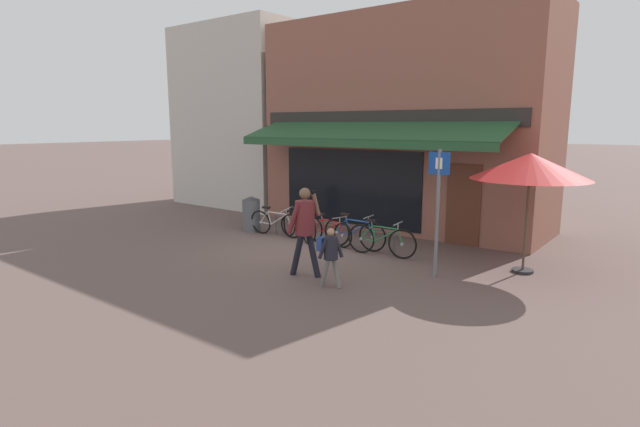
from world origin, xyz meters
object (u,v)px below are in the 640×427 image
object	(u,v)px
bicycle_silver	(275,223)
litter_bin	(251,214)
bicycle_orange	(299,226)
bicycle_green	(381,240)
parking_sign	(438,200)
pedestrian_child	(330,250)
bicycle_red	(328,231)
cafe_parasol	(530,167)
bicycle_blue	(354,233)
pedestrian_adult	(305,222)

from	to	relation	value
bicycle_silver	litter_bin	bearing A→B (deg)	170.83
bicycle_orange	bicycle_green	size ratio (longest dim) A/B	0.99
bicycle_green	litter_bin	bearing A→B (deg)	171.95
litter_bin	parking_sign	distance (m)	6.32
bicycle_orange	bicycle_green	distance (m)	2.61
bicycle_orange	parking_sign	bearing A→B (deg)	11.42
pedestrian_child	litter_bin	world-z (taller)	pedestrian_child
bicycle_red	parking_sign	distance (m)	3.75
bicycle_silver	bicycle_orange	world-z (taller)	bicycle_orange
bicycle_orange	pedestrian_child	size ratio (longest dim) A/B	1.50
litter_bin	bicycle_silver	bearing A→B (deg)	-4.27
parking_sign	cafe_parasol	size ratio (longest dim) A/B	1.04
bicycle_silver	cafe_parasol	bearing A→B (deg)	0.50
bicycle_blue	litter_bin	xyz separation A→B (m)	(-3.57, -0.04, 0.12)
pedestrian_adult	litter_bin	xyz separation A→B (m)	(-4.02, 2.45, -0.61)
bicycle_orange	bicycle_red	size ratio (longest dim) A/B	1.03
bicycle_orange	pedestrian_adult	size ratio (longest dim) A/B	0.95
litter_bin	cafe_parasol	xyz separation A→B (m)	(7.52, 0.54, 1.72)
bicycle_green	pedestrian_adult	distance (m)	2.47
bicycle_silver	cafe_parasol	xyz separation A→B (m)	(6.50, 0.61, 1.86)
pedestrian_adult	parking_sign	size ratio (longest dim) A/B	0.71
litter_bin	cafe_parasol	world-z (taller)	cafe_parasol
bicycle_orange	bicycle_blue	world-z (taller)	bicycle_blue
pedestrian_child	litter_bin	size ratio (longest dim) A/B	1.14
parking_sign	pedestrian_adult	bearing A→B (deg)	-143.72
bicycle_silver	bicycle_red	size ratio (longest dim) A/B	1.04
bicycle_silver	litter_bin	xyz separation A→B (m)	(-1.02, 0.08, 0.14)
pedestrian_child	parking_sign	size ratio (longest dim) A/B	0.45
bicycle_orange	cafe_parasol	world-z (taller)	cafe_parasol
bicycle_blue	litter_bin	size ratio (longest dim) A/B	1.71
bicycle_red	parking_sign	size ratio (longest dim) A/B	0.65
bicycle_blue	litter_bin	world-z (taller)	litter_bin
bicycle_orange	pedestrian_child	distance (m)	4.04
bicycle_blue	cafe_parasol	distance (m)	4.38
bicycle_red	pedestrian_child	size ratio (longest dim) A/B	1.46
bicycle_silver	bicycle_green	distance (m)	3.43
bicycle_green	pedestrian_child	size ratio (longest dim) A/B	1.51
bicycle_orange	parking_sign	xyz separation A→B (m)	(4.33, -0.83, 1.19)
bicycle_blue	pedestrian_child	xyz separation A→B (m)	(1.27, -2.77, 0.32)
bicycle_orange	bicycle_blue	size ratio (longest dim) A/B	1.00
bicycle_orange	parking_sign	size ratio (longest dim) A/B	0.67
pedestrian_adult	litter_bin	distance (m)	4.75
bicycle_red	bicycle_blue	distance (m)	0.82
bicycle_silver	bicycle_blue	xyz separation A→B (m)	(2.55, 0.12, 0.03)
pedestrian_adult	litter_bin	size ratio (longest dim) A/B	1.80
bicycle_orange	bicycle_red	distance (m)	0.91
bicycle_green	bicycle_blue	bearing A→B (deg)	162.36
bicycle_orange	litter_bin	bearing A→B (deg)	-159.00
bicycle_green	cafe_parasol	size ratio (longest dim) A/B	0.70
bicycle_orange	litter_bin	size ratio (longest dim) A/B	1.71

